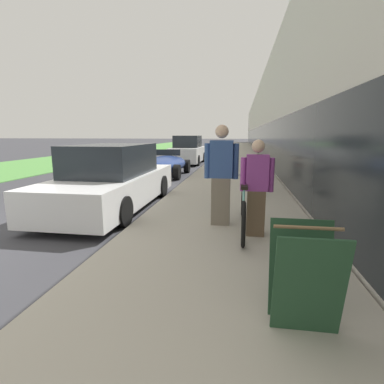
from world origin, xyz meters
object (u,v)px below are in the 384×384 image
Objects in this scene: cruiser_bike_nearest at (260,176)px; cruiser_bike_middle at (261,169)px; parked_sedan_curbside at (113,180)px; vintage_roadster_curbside at (165,165)px; bike_rack_hoop at (265,179)px; person_bystander at (221,175)px; tandem_bicycle at (243,208)px; person_rider at (257,188)px; parked_sedan_far at (188,151)px; sandwich_board_sign at (305,276)px.

cruiser_bike_middle is at bearing 85.27° from cruiser_bike_nearest.
cruiser_bike_nearest is 0.36× the size of parked_sedan_curbside.
cruiser_bike_nearest is at bearing -40.66° from vintage_roadster_curbside.
bike_rack_hoop is at bearing -92.22° from cruiser_bike_middle.
cruiser_bike_nearest is (0.92, 3.76, -0.52)m from person_bystander.
cruiser_bike_middle is at bearing 83.58° from tandem_bicycle.
person_bystander is 3.90m from cruiser_bike_nearest.
parked_sedan_far is (-3.41, 12.92, -0.15)m from person_rider.
person_bystander reaches higher than vintage_roadster_curbside.
parked_sedan_far is (-3.73, 8.63, 0.25)m from cruiser_bike_nearest.
tandem_bicycle is at bearing -97.37° from cruiser_bike_nearest.
vintage_roadster_curbside is at bearing 114.59° from person_rider.
parked_sedan_curbside is at bearing 130.61° from sandwich_board_sign.
parked_sedan_curbside is (-3.06, 1.50, 0.20)m from tandem_bicycle.
parked_sedan_curbside is (-3.58, -2.48, 0.18)m from cruiser_bike_nearest.
person_rider reaches higher than bike_rack_hoop.
vintage_roadster_curbside is (-3.74, 9.87, -0.08)m from sandwich_board_sign.
person_bystander is at bearing -103.82° from cruiser_bike_nearest.
parked_sedan_curbside is at bearing 151.01° from person_rider.
sandwich_board_sign is at bearing -90.65° from bike_rack_hoop.
bike_rack_hoop is 0.21× the size of parked_sedan_far.
person_rider is at bearing -94.38° from cruiser_bike_middle.
parked_sedan_far reaches higher than tandem_bicycle.
cruiser_bike_middle is 0.43× the size of vintage_roadster_curbside.
person_bystander is (-0.41, 0.23, 0.54)m from tandem_bicycle.
parked_sedan_curbside is at bearing -89.24° from parked_sedan_far.
parked_sedan_far is (-3.21, 12.61, 0.27)m from tandem_bicycle.
person_bystander is 2.14× the size of bike_rack_hoop.
parked_sedan_far reaches higher than vintage_roadster_curbside.
cruiser_bike_nearest is 0.43× the size of parked_sedan_far.
parked_sedan_curbside is (-3.57, 4.16, 0.13)m from sandwich_board_sign.
person_rider is 0.86× the size of person_bystander.
person_rider reaches higher than sandwich_board_sign.
person_rider is 0.82m from person_bystander.
bike_rack_hoop is 0.51× the size of cruiser_bike_middle.
vintage_roadster_curbside reaches higher than cruiser_bike_middle.
person_rider is 0.91× the size of cruiser_bike_nearest.
person_rider reaches higher than cruiser_bike_middle.
person_rider is 0.33× the size of parked_sedan_curbside.
person_bystander reaches higher than parked_sedan_far.
cruiser_bike_middle is at bearing -58.50° from parked_sedan_far.
person_rider is 1.85× the size of bike_rack_hoop.
tandem_bicycle is 7.90m from vintage_roadster_curbside.
bike_rack_hoop is at bearing -69.15° from parked_sedan_far.
tandem_bicycle is 1.36× the size of person_bystander.
cruiser_bike_nearest is (0.52, 3.98, 0.02)m from tandem_bicycle.
cruiser_bike_middle is at bearing 51.48° from parked_sedan_curbside.
parked_sedan_far is at bearing 104.79° from person_rider.
cruiser_bike_nearest is 1.91× the size of sandwich_board_sign.
sandwich_board_sign is 10.55m from vintage_roadster_curbside.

